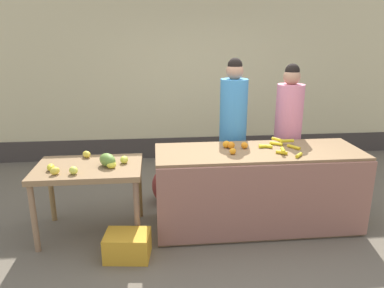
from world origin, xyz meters
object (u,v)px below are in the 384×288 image
vendor_woman_pink_shirt (287,134)px  vendor_woman_blue_shirt (233,133)px  produce_sack (164,186)px  produce_crate (128,245)px

vendor_woman_pink_shirt → vendor_woman_blue_shirt: bearing=178.8°
vendor_woman_blue_shirt → vendor_woman_pink_shirt: 0.71m
vendor_woman_blue_shirt → vendor_woman_pink_shirt: (0.71, -0.02, -0.04)m
vendor_woman_pink_shirt → produce_sack: size_ratio=4.07×
vendor_woman_blue_shirt → produce_sack: vendor_woman_blue_shirt is taller
produce_crate → produce_sack: size_ratio=0.99×
vendor_woman_pink_shirt → produce_sack: 1.74m
vendor_woman_pink_shirt → produce_sack: vendor_woman_pink_shirt is taller
produce_sack → produce_crate: bearing=-107.7°
produce_crate → vendor_woman_blue_shirt: bearing=42.3°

